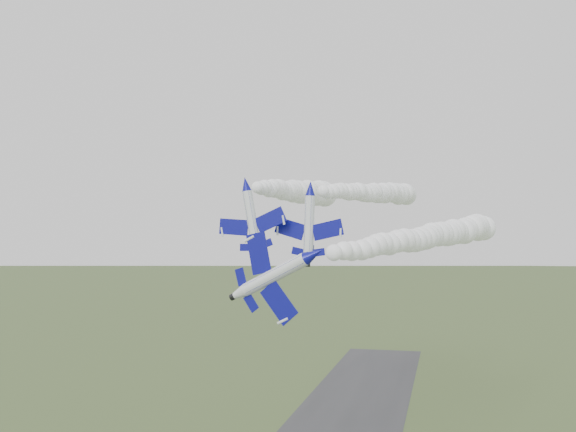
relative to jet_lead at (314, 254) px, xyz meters
name	(u,v)px	position (x,y,z in m)	size (l,w,h in m)	color
jet_lead	(314,254)	(0.00, 0.00, 0.00)	(5.34, 11.76, 8.85)	silver
smoke_trail_jet_lead	(431,236)	(10.51, 37.88, 2.10)	(4.91, 73.01, 4.91)	white
jet_pair_left	(246,184)	(-14.86, 24.42, 9.45)	(9.84, 11.97, 3.28)	silver
smoke_trail_jet_pair_left	(298,191)	(-13.87, 53.38, 10.59)	(5.41, 52.73, 5.41)	white
jet_pair_right	(310,188)	(-5.74, 25.66, 8.77)	(10.19, 12.07, 2.99)	silver
smoke_trail_jet_pair_right	(375,193)	(-0.67, 62.71, 10.76)	(4.83, 68.90, 4.83)	white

